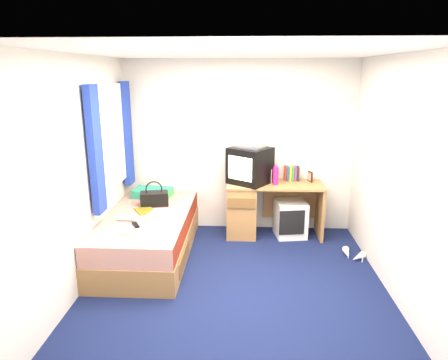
# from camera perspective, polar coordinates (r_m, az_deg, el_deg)

# --- Properties ---
(ground) EXTENTS (3.40, 3.40, 0.00)m
(ground) POSITION_cam_1_polar(r_m,az_deg,el_deg) (4.44, 1.62, -14.85)
(ground) COLOR #0C1438
(ground) RESTS_ON ground
(room_shell) EXTENTS (3.40, 3.40, 3.40)m
(room_shell) POSITION_cam_1_polar(r_m,az_deg,el_deg) (3.92, 1.77, 3.83)
(room_shell) COLOR white
(room_shell) RESTS_ON ground
(bed) EXTENTS (1.01, 2.00, 0.54)m
(bed) POSITION_cam_1_polar(r_m,az_deg,el_deg) (5.09, -10.73, -7.69)
(bed) COLOR #A87946
(bed) RESTS_ON ground
(pillow) EXTENTS (0.55, 0.39, 0.11)m
(pillow) POSITION_cam_1_polar(r_m,az_deg,el_deg) (5.64, -10.15, -1.79)
(pillow) COLOR #1874A0
(pillow) RESTS_ON bed
(desk) EXTENTS (1.30, 0.55, 0.75)m
(desk) POSITION_cam_1_polar(r_m,az_deg,el_deg) (5.58, 4.35, -3.81)
(desk) COLOR #A87946
(desk) RESTS_ON ground
(storage_cube) EXTENTS (0.46, 0.46, 0.50)m
(storage_cube) POSITION_cam_1_polar(r_m,az_deg,el_deg) (5.65, 9.45, -5.45)
(storage_cube) COLOR white
(storage_cube) RESTS_ON ground
(crt_tv) EXTENTS (0.67, 0.66, 0.49)m
(crt_tv) POSITION_cam_1_polar(r_m,az_deg,el_deg) (5.42, 3.72, 2.09)
(crt_tv) COLOR black
(crt_tv) RESTS_ON desk
(vcr) EXTENTS (0.46, 0.43, 0.07)m
(vcr) POSITION_cam_1_polar(r_m,az_deg,el_deg) (5.37, 3.79, 5.03)
(vcr) COLOR silver
(vcr) RESTS_ON crt_tv
(book_row) EXTENTS (0.20, 0.13, 0.20)m
(book_row) POSITION_cam_1_polar(r_m,az_deg,el_deg) (5.65, 9.61, 0.94)
(book_row) COLOR maroon
(book_row) RESTS_ON desk
(picture_frame) EXTENTS (0.05, 0.12, 0.14)m
(picture_frame) POSITION_cam_1_polar(r_m,az_deg,el_deg) (5.65, 12.21, 0.48)
(picture_frame) COLOR black
(picture_frame) RESTS_ON desk
(pink_water_bottle) EXTENTS (0.09, 0.09, 0.23)m
(pink_water_bottle) POSITION_cam_1_polar(r_m,az_deg,el_deg) (5.41, 7.38, 0.56)
(pink_water_bottle) COLOR #DA1E78
(pink_water_bottle) RESTS_ON desk
(aerosol_can) EXTENTS (0.06, 0.06, 0.19)m
(aerosol_can) POSITION_cam_1_polar(r_m,az_deg,el_deg) (5.47, 6.58, 0.55)
(aerosol_can) COLOR white
(aerosol_can) RESTS_ON desk
(handbag) EXTENTS (0.39, 0.28, 0.33)m
(handbag) POSITION_cam_1_polar(r_m,az_deg,el_deg) (5.26, -9.93, -2.58)
(handbag) COLOR black
(handbag) RESTS_ON bed
(towel) EXTENTS (0.33, 0.29, 0.09)m
(towel) POSITION_cam_1_polar(r_m,az_deg,el_deg) (4.74, -8.94, -5.21)
(towel) COLOR silver
(towel) RESTS_ON bed
(magazine) EXTENTS (0.33, 0.35, 0.01)m
(magazine) POSITION_cam_1_polar(r_m,az_deg,el_deg) (5.09, -11.23, -4.30)
(magazine) COLOR gold
(magazine) RESTS_ON bed
(water_bottle) EXTENTS (0.20, 0.07, 0.07)m
(water_bottle) POSITION_cam_1_polar(r_m,az_deg,el_deg) (4.82, -13.78, -5.27)
(water_bottle) COLOR silver
(water_bottle) RESTS_ON bed
(colour_swatch_fan) EXTENTS (0.23, 0.11, 0.01)m
(colour_swatch_fan) POSITION_cam_1_polar(r_m,az_deg,el_deg) (4.43, -13.45, -7.47)
(colour_swatch_fan) COLOR gold
(colour_swatch_fan) RESTS_ON bed
(remote_control) EXTENTS (0.12, 0.16, 0.02)m
(remote_control) POSITION_cam_1_polar(r_m,az_deg,el_deg) (4.65, -12.50, -6.27)
(remote_control) COLOR black
(remote_control) RESTS_ON bed
(window_assembly) EXTENTS (0.11, 1.42, 1.40)m
(window_assembly) POSITION_cam_1_polar(r_m,az_deg,el_deg) (5.08, -15.77, 5.52)
(window_assembly) COLOR silver
(window_assembly) RESTS_ON room_shell
(white_heels) EXTENTS (0.27, 0.33, 0.09)m
(white_heels) POSITION_cam_1_polar(r_m,az_deg,el_deg) (5.25, 17.85, -10.17)
(white_heels) COLOR white
(white_heels) RESTS_ON ground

